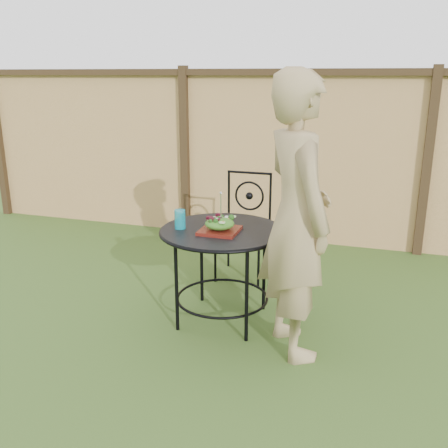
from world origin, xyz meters
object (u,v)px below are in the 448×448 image
object	(u,v)px
patio_table	(222,247)
patio_chair	(245,223)
diner	(297,218)
salad_plate	(220,231)

from	to	relation	value
patio_table	patio_chair	size ratio (longest dim) A/B	0.97
patio_table	diner	distance (m)	0.71
patio_table	salad_plate	xyz separation A→B (m)	(0.00, -0.07, 0.15)
patio_table	salad_plate	distance (m)	0.17
diner	patio_chair	bearing A→B (deg)	-2.78
patio_chair	diner	world-z (taller)	diner
patio_chair	patio_table	bearing A→B (deg)	-84.91
salad_plate	patio_chair	bearing A→B (deg)	94.95
patio_table	diner	xyz separation A→B (m)	(0.58, -0.24, 0.34)
patio_chair	diner	distance (m)	1.40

